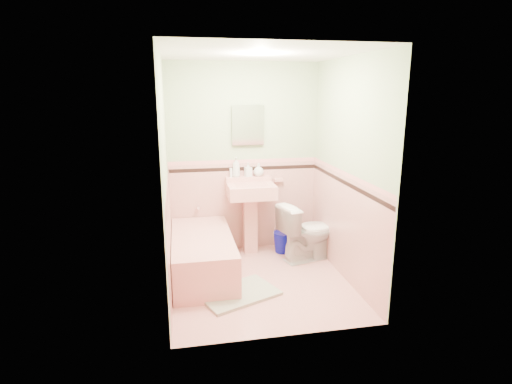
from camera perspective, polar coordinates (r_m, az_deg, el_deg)
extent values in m
plane|color=#E39C94|center=(4.81, 0.58, -12.35)|extent=(2.20, 2.20, 0.00)
plane|color=white|center=(4.33, 0.66, 18.81)|extent=(2.20, 2.20, 0.00)
plane|color=beige|center=(5.47, -1.70, 4.64)|extent=(2.50, 0.00, 2.50)
plane|color=beige|center=(3.36, 4.38, -1.27)|extent=(2.50, 0.00, 2.50)
plane|color=beige|center=(4.32, -12.49, 1.84)|extent=(0.00, 2.50, 2.50)
plane|color=beige|center=(4.71, 12.65, 2.80)|extent=(0.00, 2.50, 2.50)
plane|color=#E5A299|center=(5.60, -1.63, -1.96)|extent=(2.00, 0.00, 2.00)
plane|color=#E5A299|center=(3.60, 4.14, -11.26)|extent=(2.00, 0.00, 2.00)
plane|color=#E5A299|center=(4.50, -11.91, -6.28)|extent=(0.00, 2.20, 2.20)
plane|color=#E5A299|center=(4.86, 12.12, -4.74)|extent=(0.00, 2.20, 2.20)
plane|color=black|center=(5.48, -1.66, 3.27)|extent=(2.00, 0.00, 2.00)
plane|color=black|center=(3.42, 4.26, -3.29)|extent=(2.00, 0.00, 2.00)
plane|color=black|center=(4.35, -12.17, 0.17)|extent=(0.00, 2.20, 2.20)
plane|color=black|center=(4.72, 12.37, 1.24)|extent=(0.00, 2.20, 2.20)
plane|color=pink|center=(5.46, -1.67, 4.30)|extent=(2.00, 0.00, 2.00)
plane|color=pink|center=(3.39, 4.30, -1.68)|extent=(2.00, 0.00, 2.00)
plane|color=pink|center=(4.33, -12.23, 1.46)|extent=(0.00, 2.20, 2.20)
plane|color=pink|center=(4.70, 12.43, 2.43)|extent=(0.00, 2.20, 2.20)
cube|color=#DD948C|center=(4.95, -7.45, -8.87)|extent=(0.70, 1.50, 0.45)
cylinder|color=silver|center=(5.49, -8.07, -2.09)|extent=(0.04, 0.12, 0.04)
cylinder|color=silver|center=(5.44, -0.99, 1.37)|extent=(0.02, 0.02, 0.10)
cube|color=white|center=(5.40, -1.15, 9.33)|extent=(0.38, 0.04, 0.47)
cube|color=#DD948C|center=(5.58, 3.16, 1.67)|extent=(0.12, 0.07, 0.04)
imported|color=#B2B2B2|center=(5.41, -2.78, 3.49)|extent=(0.11, 0.11, 0.26)
imported|color=#B2B2B2|center=(5.44, -1.11, 3.15)|extent=(0.10, 0.10, 0.19)
imported|color=#B2B2B2|center=(5.47, 0.37, 3.13)|extent=(0.16, 0.16, 0.17)
cylinder|color=white|center=(5.42, -3.51, 2.71)|extent=(0.05, 0.05, 0.12)
imported|color=white|center=(5.31, 7.17, -5.49)|extent=(0.82, 0.60, 0.75)
cube|color=#9CA589|center=(4.52, -2.47, -13.96)|extent=(0.95, 0.81, 0.03)
cube|color=#BF1E59|center=(4.58, -4.69, -12.93)|extent=(0.17, 0.10, 0.06)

